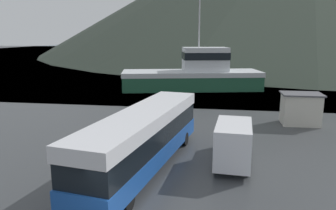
# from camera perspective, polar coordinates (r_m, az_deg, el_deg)

# --- Properties ---
(water_surface) EXTENTS (240.00, 240.00, 0.00)m
(water_surface) POSITION_cam_1_polar(r_m,az_deg,el_deg) (152.94, 7.50, 9.25)
(water_surface) COLOR #3D5160
(water_surface) RESTS_ON ground
(tour_bus) EXTENTS (4.70, 13.16, 3.30)m
(tour_bus) POSITION_cam_1_polar(r_m,az_deg,el_deg) (18.37, -4.24, -5.49)
(tour_bus) COLOR #194799
(tour_bus) RESTS_ON ground
(delivery_van) EXTENTS (2.34, 5.55, 2.57)m
(delivery_van) POSITION_cam_1_polar(r_m,az_deg,el_deg) (19.42, 11.33, -6.31)
(delivery_van) COLOR silver
(delivery_van) RESTS_ON ground
(fishing_boat) EXTENTS (19.70, 9.71, 12.25)m
(fishing_boat) POSITION_cam_1_polar(r_m,az_deg,el_deg) (45.59, 4.62, 5.40)
(fishing_boat) COLOR #1E5138
(fishing_boat) RESTS_ON water_surface
(storage_bin) EXTENTS (1.39, 1.35, 1.12)m
(storage_bin) POSITION_cam_1_polar(r_m,az_deg,el_deg) (24.25, -10.57, -4.46)
(storage_bin) COLOR #287F3D
(storage_bin) RESTS_ON ground
(dock_kiosk) EXTENTS (3.25, 2.37, 2.66)m
(dock_kiosk) POSITION_cam_1_polar(r_m,az_deg,el_deg) (29.58, 22.09, -0.61)
(dock_kiosk) COLOR beige
(dock_kiosk) RESTS_ON ground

